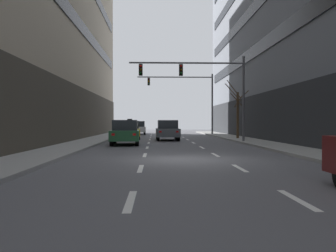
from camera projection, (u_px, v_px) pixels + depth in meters
The scene contains 28 objects.
ground_plane at pixel (183, 159), 15.25m from camera, with size 120.00×120.00×0.00m, color #515156.
sidewalk_left at pixel (31, 158), 15.04m from camera, with size 2.52×80.00×0.14m, color gray.
sidewalk_right at pixel (331, 157), 15.46m from camera, with size 2.52×80.00×0.14m, color gray.
lane_stripe_l1_s2 at pixel (130, 201), 7.20m from camera, with size 0.16×2.00×0.01m, color silver.
lane_stripe_l1_s3 at pixel (141, 168), 12.20m from camera, with size 0.16×2.00×0.01m, color silver.
lane_stripe_l1_s4 at pixel (145, 155), 17.19m from camera, with size 0.16×2.00×0.01m, color silver.
lane_stripe_l1_s5 at pixel (147, 148), 22.19m from camera, with size 0.16×2.00×0.01m, color silver.
lane_stripe_l1_s6 at pixel (149, 143), 27.19m from camera, with size 0.16×2.00×0.01m, color silver.
lane_stripe_l1_s7 at pixel (150, 140), 32.18m from camera, with size 0.16×2.00×0.01m, color silver.
lane_stripe_l1_s8 at pixel (150, 137), 37.18m from camera, with size 0.16×2.00×0.01m, color silver.
lane_stripe_l1_s9 at pixel (151, 135), 42.18m from camera, with size 0.16×2.00×0.01m, color silver.
lane_stripe_l1_s10 at pixel (152, 134), 47.17m from camera, with size 0.16×2.00×0.01m, color silver.
lane_stripe_l2_s2 at pixel (297, 200), 7.31m from camera, with size 0.16×2.00×0.01m, color silver.
lane_stripe_l2_s3 at pixel (240, 168), 12.31m from camera, with size 0.16×2.00×0.01m, color silver.
lane_stripe_l2_s4 at pixel (215, 155), 17.31m from camera, with size 0.16×2.00×0.01m, color silver.
lane_stripe_l2_s5 at pixel (202, 147), 22.30m from camera, with size 0.16×2.00×0.01m, color silver.
lane_stripe_l2_s6 at pixel (193, 143), 27.30m from camera, with size 0.16×2.00×0.01m, color silver.
lane_stripe_l2_s7 at pixel (187, 140), 32.30m from camera, with size 0.16×2.00×0.01m, color silver.
lane_stripe_l2_s8 at pixel (183, 137), 37.29m from camera, with size 0.16×2.00×0.01m, color silver.
lane_stripe_l2_s9 at pixel (180, 135), 42.29m from camera, with size 0.16×2.00×0.01m, color silver.
lane_stripe_l2_s10 at pixel (177, 134), 47.29m from camera, with size 0.16×2.00×0.01m, color silver.
car_driving_0 at pixel (138, 128), 45.01m from camera, with size 1.99×4.44×1.64m.
taxi_driving_1 at pixel (130, 130), 32.77m from camera, with size 2.00×4.44×1.82m.
car_driving_2 at pixel (167, 130), 31.00m from camera, with size 1.95×4.53×1.69m.
car_driving_3 at pixel (125, 133), 24.90m from camera, with size 2.03×4.52×1.67m.
traffic_signal_0 at pixel (204, 81), 27.10m from camera, with size 8.51×0.35×6.24m.
traffic_signal_1 at pixel (191, 92), 42.09m from camera, with size 8.62×0.35×6.88m.
street_tree_0 at pixel (237, 111), 31.84m from camera, with size 2.05×2.04×5.03m.
Camera 1 is at (-1.16, -15.20, 1.54)m, focal length 39.52 mm.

